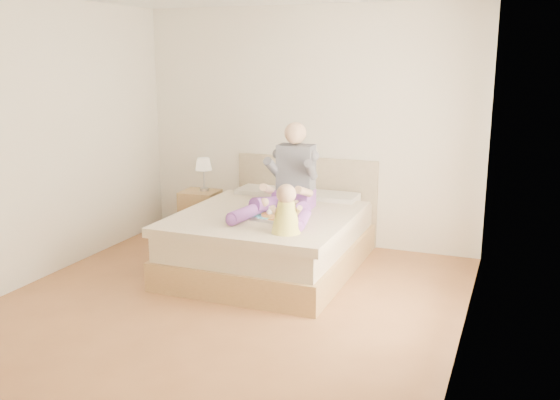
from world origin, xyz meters
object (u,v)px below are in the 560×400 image
at_px(tray, 277,217).
at_px(baby, 286,213).
at_px(adult, 290,185).
at_px(nightstand, 201,212).
at_px(bed, 274,236).

relative_size(tray, baby, 1.07).
bearing_deg(adult, tray, -90.72).
height_order(tray, baby, baby).
height_order(nightstand, baby, baby).
xyz_separation_m(bed, nightstand, (-1.30, 0.80, -0.05)).
bearing_deg(bed, baby, -60.55).
bearing_deg(tray, baby, -47.45).
bearing_deg(bed, nightstand, 148.55).
height_order(bed, nightstand, bed).
bearing_deg(bed, tray, -63.37).
bearing_deg(nightstand, adult, -31.27).
relative_size(bed, tray, 4.61).
distance_m(bed, nightstand, 1.53).
xyz_separation_m(tray, baby, (0.24, -0.38, 0.15)).
bearing_deg(baby, tray, 100.29).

